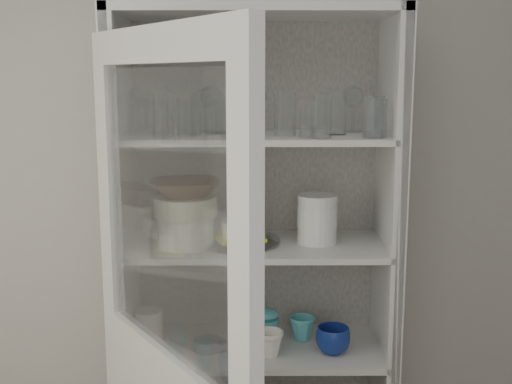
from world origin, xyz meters
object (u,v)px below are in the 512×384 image
at_px(white_ramekin, 239,228).
at_px(glass_platter, 239,241).
at_px(yellow_trivet, 239,237).
at_px(mug_white, 270,344).
at_px(terracotta_bowl, 185,188).
at_px(measuring_cups, 208,344).
at_px(grey_bowl_stack, 317,219).
at_px(pantry_cabinet, 256,318).
at_px(white_canister, 149,326).
at_px(teal_jar, 266,328).
at_px(mug_teal, 302,328).
at_px(plate_stack_back, 168,224).
at_px(cream_bowl, 186,206).
at_px(goblet_0, 203,108).
at_px(mug_blue, 333,340).
at_px(goblet_2, 255,107).
at_px(goblet_3, 353,107).
at_px(goblet_1, 212,107).
at_px(plate_stack_front, 186,231).

bearing_deg(white_ramekin, glass_platter, 0.00).
relative_size(yellow_trivet, mug_white, 1.61).
distance_m(terracotta_bowl, measuring_cups, 0.60).
height_order(yellow_trivet, measuring_cups, yellow_trivet).
relative_size(white_ramekin, grey_bowl_stack, 0.74).
xyz_separation_m(pantry_cabinet, white_canister, (-0.41, -0.04, -0.02)).
bearing_deg(teal_jar, grey_bowl_stack, -7.39).
bearing_deg(mug_teal, grey_bowl_stack, -72.67).
bearing_deg(plate_stack_back, mug_white, -32.64).
xyz_separation_m(pantry_cabinet, white_ramekin, (-0.06, -0.08, 0.38)).
xyz_separation_m(pantry_cabinet, cream_bowl, (-0.25, -0.11, 0.47)).
xyz_separation_m(white_ramekin, white_canister, (-0.35, 0.04, -0.39)).
bearing_deg(measuring_cups, goblet_0, 95.85).
height_order(mug_blue, mug_white, mug_blue).
height_order(mug_blue, teal_jar, teal_jar).
distance_m(pantry_cabinet, white_canister, 0.41).
relative_size(goblet_2, teal_jar, 1.63).
bearing_deg(goblet_0, cream_bowl, -109.10).
relative_size(goblet_3, yellow_trivet, 1.14).
relative_size(mug_blue, mug_white, 1.24).
height_order(grey_bowl_stack, teal_jar, grey_bowl_stack).
bearing_deg(mug_white, grey_bowl_stack, 16.99).
height_order(goblet_2, plate_stack_back, goblet_2).
distance_m(goblet_2, grey_bowl_stack, 0.47).
height_order(goblet_3, mug_white, goblet_3).
distance_m(goblet_1, white_ramekin, 0.46).
bearing_deg(goblet_3, white_canister, -175.34).
distance_m(goblet_3, cream_bowl, 0.72).
distance_m(white_ramekin, mug_teal, 0.48).
distance_m(plate_stack_back, grey_bowl_stack, 0.59).
distance_m(goblet_0, yellow_trivet, 0.50).
relative_size(glass_platter, teal_jar, 2.66).
height_order(goblet_2, teal_jar, goblet_2).
bearing_deg(cream_bowl, goblet_0, 70.90).
xyz_separation_m(goblet_0, yellow_trivet, (0.13, -0.13, -0.46)).
height_order(pantry_cabinet, goblet_2, pantry_cabinet).
bearing_deg(yellow_trivet, teal_jar, 16.18).
relative_size(goblet_1, mug_blue, 1.48).
height_order(cream_bowl, glass_platter, cream_bowl).
relative_size(white_ramekin, mug_teal, 1.36).
distance_m(plate_stack_front, mug_teal, 0.60).
bearing_deg(measuring_cups, grey_bowl_stack, 5.69).
relative_size(goblet_2, white_ramekin, 1.41).
bearing_deg(glass_platter, cream_bowl, -170.49).
bearing_deg(teal_jar, terracotta_bowl, -168.11).
xyz_separation_m(grey_bowl_stack, white_canister, (-0.63, 0.03, -0.43)).
xyz_separation_m(cream_bowl, glass_platter, (0.19, 0.03, -0.14)).
height_order(terracotta_bowl, white_ramekin, terracotta_bowl).
bearing_deg(mug_white, mug_blue, -5.60).
distance_m(yellow_trivet, mug_blue, 0.51).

